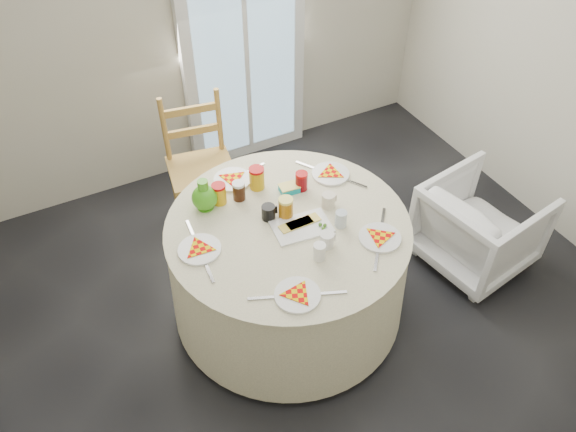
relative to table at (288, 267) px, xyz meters
name	(u,v)px	position (x,y,z in m)	size (l,w,h in m)	color
floor	(323,334)	(0.09, -0.29, -0.38)	(4.00, 4.00, 0.00)	black
wall_back	(186,11)	(0.09, 1.71, 0.93)	(4.00, 0.02, 2.60)	#BCB5A3
glass_door	(243,36)	(0.49, 1.66, 0.68)	(1.00, 0.08, 2.10)	silver
table	(288,267)	(0.00, 0.00, 0.00)	(1.43, 1.43, 0.72)	beige
wooden_chair	(202,171)	(-0.16, 1.00, 0.09)	(0.44, 0.42, 0.99)	#AE8C3C
armchair	(482,218)	(1.33, -0.22, 0.02)	(0.67, 0.63, 0.69)	white
place_settings	(288,220)	(0.00, 0.00, 0.40)	(1.26, 1.26, 0.02)	white
jar_cluster	(259,185)	(-0.04, 0.29, 0.45)	(0.55, 0.27, 0.16)	brown
butter_tub	(289,185)	(0.14, 0.25, 0.41)	(0.12, 0.08, 0.05)	#0A95A8
green_pitcher	(203,190)	(-0.36, 0.35, 0.49)	(0.15, 0.15, 0.19)	#41A519
cheese_platter	(302,223)	(0.05, -0.06, 0.40)	(0.32, 0.21, 0.04)	white
mugs_glasses	(307,211)	(0.11, -0.02, 0.44)	(0.59, 0.59, 0.11)	#ADADAD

